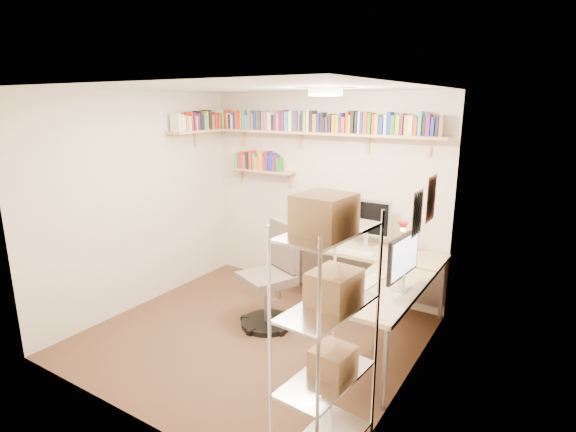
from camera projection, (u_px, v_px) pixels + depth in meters
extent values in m
plane|color=#3F2D1B|center=(252.00, 335.00, 4.71)|extent=(3.20, 3.20, 0.00)
cube|color=beige|center=(322.00, 195.00, 5.63)|extent=(3.20, 0.04, 2.50)
cube|color=beige|center=(140.00, 202.00, 5.22)|extent=(0.04, 3.00, 2.50)
cube|color=beige|center=(411.00, 248.00, 3.58)|extent=(0.04, 3.00, 2.50)
cube|color=beige|center=(123.00, 266.00, 3.17)|extent=(3.20, 0.04, 2.50)
cube|color=silver|center=(247.00, 88.00, 4.09)|extent=(3.20, 3.00, 0.04)
cube|color=white|center=(431.00, 199.00, 3.96)|extent=(0.01, 0.30, 0.42)
cube|color=white|center=(418.00, 213.00, 3.64)|extent=(0.01, 0.28, 0.38)
cylinder|color=#FFEAC6|center=(325.00, 92.00, 3.91)|extent=(0.30, 0.30, 0.06)
cube|color=tan|center=(318.00, 133.00, 5.34)|extent=(3.05, 0.25, 0.03)
cube|color=tan|center=(201.00, 131.00, 5.75)|extent=(0.25, 1.00, 0.03)
cube|color=tan|center=(262.00, 171.00, 5.93)|extent=(0.95, 0.20, 0.02)
cube|color=tan|center=(242.00, 135.00, 6.03)|extent=(0.03, 0.20, 0.20)
cube|color=tan|center=(299.00, 138.00, 5.56)|extent=(0.03, 0.20, 0.20)
cube|color=tan|center=(367.00, 141.00, 5.10)|extent=(0.03, 0.20, 0.20)
cube|color=tan|center=(429.00, 144.00, 4.74)|extent=(0.03, 0.20, 0.20)
cube|color=teal|center=(222.00, 120.00, 6.07)|extent=(0.02, 0.11, 0.21)
cube|color=#267326|center=(225.00, 120.00, 6.04)|extent=(0.03, 0.11, 0.22)
cube|color=red|center=(227.00, 119.00, 6.02)|extent=(0.04, 0.11, 0.24)
cube|color=white|center=(230.00, 121.00, 6.00)|extent=(0.03, 0.11, 0.20)
cube|color=black|center=(232.00, 121.00, 5.98)|extent=(0.03, 0.14, 0.18)
cube|color=white|center=(234.00, 122.00, 5.97)|extent=(0.02, 0.13, 0.18)
cube|color=navy|center=(237.00, 121.00, 5.94)|extent=(0.02, 0.12, 0.21)
cube|color=red|center=(239.00, 120.00, 5.92)|extent=(0.04, 0.14, 0.24)
cube|color=red|center=(241.00, 121.00, 5.90)|extent=(0.03, 0.12, 0.21)
cube|color=orange|center=(243.00, 120.00, 5.88)|extent=(0.02, 0.13, 0.24)
cube|color=teal|center=(246.00, 120.00, 5.86)|extent=(0.03, 0.12, 0.24)
cube|color=teal|center=(249.00, 122.00, 5.84)|extent=(0.04, 0.13, 0.18)
cube|color=#83685F|center=(251.00, 120.00, 5.81)|extent=(0.04, 0.13, 0.24)
cube|color=#83685F|center=(255.00, 122.00, 5.79)|extent=(0.03, 0.13, 0.20)
cube|color=navy|center=(257.00, 120.00, 5.76)|extent=(0.03, 0.12, 0.23)
cube|color=#267326|center=(260.00, 121.00, 5.74)|extent=(0.03, 0.14, 0.23)
cube|color=#641A53|center=(262.00, 121.00, 5.73)|extent=(0.02, 0.13, 0.22)
cube|color=#83685F|center=(265.00, 120.00, 5.70)|extent=(0.04, 0.13, 0.24)
cube|color=#83685F|center=(268.00, 121.00, 5.68)|extent=(0.04, 0.15, 0.22)
cube|color=white|center=(272.00, 121.00, 5.65)|extent=(0.04, 0.12, 0.22)
cube|color=black|center=(274.00, 123.00, 5.63)|extent=(0.02, 0.12, 0.19)
cube|color=#641A53|center=(277.00, 122.00, 5.61)|extent=(0.04, 0.11, 0.19)
cube|color=gold|center=(280.00, 122.00, 5.59)|extent=(0.03, 0.13, 0.20)
cube|color=#641A53|center=(283.00, 120.00, 5.56)|extent=(0.04, 0.15, 0.25)
cube|color=#641A53|center=(285.00, 120.00, 5.54)|extent=(0.04, 0.14, 0.25)
cube|color=teal|center=(289.00, 121.00, 5.52)|extent=(0.04, 0.15, 0.23)
cube|color=white|center=(292.00, 121.00, 5.49)|extent=(0.04, 0.13, 0.24)
cube|color=#267326|center=(296.00, 121.00, 5.47)|extent=(0.03, 0.14, 0.24)
cube|color=#641A53|center=(298.00, 121.00, 5.45)|extent=(0.04, 0.15, 0.24)
cube|color=teal|center=(301.00, 121.00, 5.43)|extent=(0.02, 0.12, 0.25)
cube|color=black|center=(304.00, 123.00, 5.41)|extent=(0.04, 0.14, 0.20)
cube|color=gold|center=(307.00, 121.00, 5.38)|extent=(0.03, 0.15, 0.23)
cube|color=white|center=(310.00, 121.00, 5.36)|extent=(0.03, 0.15, 0.25)
cube|color=black|center=(313.00, 121.00, 5.34)|extent=(0.04, 0.14, 0.25)
cube|color=orange|center=(317.00, 123.00, 5.32)|extent=(0.04, 0.13, 0.21)
cube|color=navy|center=(320.00, 122.00, 5.30)|extent=(0.02, 0.12, 0.22)
cube|color=black|center=(323.00, 122.00, 5.27)|extent=(0.04, 0.11, 0.23)
cube|color=black|center=(326.00, 125.00, 5.26)|extent=(0.03, 0.13, 0.17)
cube|color=#641A53|center=(328.00, 124.00, 5.24)|extent=(0.02, 0.13, 0.18)
cube|color=black|center=(332.00, 123.00, 5.22)|extent=(0.04, 0.15, 0.21)
cube|color=orange|center=(336.00, 124.00, 5.19)|extent=(0.04, 0.14, 0.20)
cube|color=orange|center=(339.00, 124.00, 5.17)|extent=(0.04, 0.13, 0.20)
cube|color=navy|center=(342.00, 123.00, 5.15)|extent=(0.02, 0.13, 0.23)
cube|color=red|center=(345.00, 125.00, 5.13)|extent=(0.04, 0.15, 0.18)
cube|color=red|center=(349.00, 122.00, 5.10)|extent=(0.03, 0.13, 0.25)
cube|color=gold|center=(351.00, 124.00, 5.09)|extent=(0.03, 0.14, 0.20)
cube|color=black|center=(355.00, 122.00, 5.07)|extent=(0.03, 0.15, 0.25)
cube|color=black|center=(358.00, 122.00, 5.05)|extent=(0.03, 0.13, 0.24)
cube|color=white|center=(360.00, 122.00, 5.03)|extent=(0.02, 0.11, 0.24)
cube|color=navy|center=(363.00, 123.00, 5.02)|extent=(0.03, 0.11, 0.23)
cube|color=red|center=(367.00, 123.00, 4.99)|extent=(0.04, 0.13, 0.24)
cube|color=#267326|center=(371.00, 123.00, 4.97)|extent=(0.04, 0.15, 0.23)
cube|color=red|center=(375.00, 124.00, 4.94)|extent=(0.03, 0.12, 0.21)
cube|color=gold|center=(378.00, 124.00, 4.92)|extent=(0.03, 0.14, 0.21)
cube|color=navy|center=(382.00, 125.00, 4.90)|extent=(0.04, 0.14, 0.19)
cube|color=white|center=(386.00, 125.00, 4.88)|extent=(0.03, 0.11, 0.21)
cube|color=navy|center=(390.00, 123.00, 4.85)|extent=(0.04, 0.13, 0.24)
cube|color=#267326|center=(394.00, 125.00, 4.83)|extent=(0.04, 0.14, 0.21)
cube|color=gold|center=(399.00, 125.00, 4.81)|extent=(0.04, 0.11, 0.21)
cube|color=#641A53|center=(403.00, 124.00, 4.78)|extent=(0.03, 0.15, 0.23)
cube|color=gold|center=(408.00, 125.00, 4.76)|extent=(0.04, 0.14, 0.21)
cube|color=white|center=(412.00, 125.00, 4.73)|extent=(0.04, 0.15, 0.20)
cube|color=red|center=(417.00, 126.00, 4.71)|extent=(0.04, 0.14, 0.19)
cube|color=teal|center=(421.00, 124.00, 4.68)|extent=(0.04, 0.13, 0.25)
cube|color=black|center=(425.00, 126.00, 4.66)|extent=(0.03, 0.12, 0.20)
cube|color=#641A53|center=(429.00, 125.00, 4.64)|extent=(0.04, 0.12, 0.23)
cube|color=navy|center=(434.00, 127.00, 4.62)|extent=(0.03, 0.13, 0.19)
cube|color=black|center=(438.00, 126.00, 4.59)|extent=(0.03, 0.13, 0.21)
cube|color=#83685F|center=(442.00, 126.00, 4.57)|extent=(0.04, 0.12, 0.22)
cube|color=white|center=(176.00, 122.00, 5.37)|extent=(0.15, 0.04, 0.21)
cube|color=white|center=(179.00, 123.00, 5.41)|extent=(0.14, 0.04, 0.20)
cube|color=white|center=(182.00, 123.00, 5.45)|extent=(0.12, 0.03, 0.19)
cube|color=orange|center=(184.00, 123.00, 5.49)|extent=(0.12, 0.04, 0.18)
cube|color=white|center=(187.00, 124.00, 5.53)|extent=(0.12, 0.04, 0.17)
cube|color=red|center=(189.00, 121.00, 5.55)|extent=(0.12, 0.03, 0.23)
cube|color=#641A53|center=(191.00, 121.00, 5.59)|extent=(0.15, 0.03, 0.22)
cube|color=white|center=(193.00, 123.00, 5.62)|extent=(0.12, 0.03, 0.18)
cube|color=#641A53|center=(195.00, 122.00, 5.65)|extent=(0.13, 0.03, 0.21)
cube|color=black|center=(197.00, 120.00, 5.67)|extent=(0.14, 0.03, 0.24)
cube|color=black|center=(199.00, 123.00, 5.71)|extent=(0.14, 0.03, 0.18)
cube|color=teal|center=(202.00, 122.00, 5.74)|extent=(0.13, 0.04, 0.20)
cube|color=gold|center=(204.00, 120.00, 5.77)|extent=(0.13, 0.04, 0.23)
cube|color=black|center=(207.00, 120.00, 5.81)|extent=(0.14, 0.04, 0.25)
cube|color=orange|center=(209.00, 122.00, 5.86)|extent=(0.14, 0.03, 0.19)
cube|color=#641A53|center=(211.00, 122.00, 5.89)|extent=(0.12, 0.03, 0.18)
cube|color=red|center=(213.00, 121.00, 5.92)|extent=(0.12, 0.03, 0.21)
cube|color=red|center=(216.00, 121.00, 5.96)|extent=(0.15, 0.03, 0.19)
cube|color=#267326|center=(218.00, 121.00, 6.00)|extent=(0.12, 0.04, 0.20)
cube|color=white|center=(220.00, 119.00, 6.03)|extent=(0.13, 0.03, 0.24)
cube|color=#83685F|center=(222.00, 120.00, 6.06)|extent=(0.12, 0.04, 0.22)
cube|color=gold|center=(236.00, 160.00, 6.11)|extent=(0.02, 0.13, 0.20)
cube|color=teal|center=(239.00, 160.00, 6.09)|extent=(0.04, 0.12, 0.19)
cube|color=red|center=(241.00, 160.00, 6.07)|extent=(0.03, 0.12, 0.22)
cube|color=red|center=(244.00, 160.00, 6.04)|extent=(0.04, 0.12, 0.22)
cube|color=#83685F|center=(247.00, 161.00, 6.02)|extent=(0.03, 0.15, 0.19)
cube|color=black|center=(249.00, 160.00, 6.00)|extent=(0.04, 0.13, 0.23)
cube|color=red|center=(253.00, 160.00, 5.97)|extent=(0.04, 0.13, 0.25)
cube|color=teal|center=(256.00, 161.00, 5.95)|extent=(0.03, 0.11, 0.21)
cube|color=orange|center=(259.00, 163.00, 5.92)|extent=(0.04, 0.15, 0.17)
cube|color=orange|center=(262.00, 160.00, 5.89)|extent=(0.03, 0.13, 0.25)
cube|color=gold|center=(264.00, 161.00, 5.88)|extent=(0.03, 0.15, 0.23)
cube|color=red|center=(266.00, 163.00, 5.86)|extent=(0.03, 0.14, 0.18)
cube|color=#641A53|center=(269.00, 161.00, 5.83)|extent=(0.04, 0.14, 0.25)
cube|color=navy|center=(271.00, 163.00, 5.82)|extent=(0.03, 0.13, 0.21)
cube|color=navy|center=(273.00, 162.00, 5.80)|extent=(0.03, 0.12, 0.23)
cube|color=#641A53|center=(276.00, 163.00, 5.78)|extent=(0.04, 0.12, 0.21)
cube|color=#267326|center=(279.00, 165.00, 5.76)|extent=(0.03, 0.13, 0.18)
cube|color=#CCB084|center=(358.00, 249.00, 5.16)|extent=(1.94, 0.61, 0.04)
cube|color=#CCB084|center=(384.00, 290.00, 4.04)|extent=(0.61, 1.33, 0.04)
cylinder|color=gray|center=(279.00, 271.00, 5.52)|extent=(0.04, 0.04, 0.71)
cylinder|color=gray|center=(300.00, 259.00, 5.94)|extent=(0.04, 0.04, 0.71)
cylinder|color=gray|center=(442.00, 289.00, 4.99)|extent=(0.04, 0.04, 0.71)
cylinder|color=gray|center=(326.00, 350.00, 3.76)|extent=(0.04, 0.04, 0.71)
cylinder|color=gray|center=(384.00, 369.00, 3.50)|extent=(0.04, 0.04, 0.71)
cube|color=gray|center=(366.00, 269.00, 5.46)|extent=(1.84, 0.02, 0.56)
cube|color=silver|center=(367.00, 218.00, 5.15)|extent=(0.56, 0.03, 0.43)
cube|color=black|center=(367.00, 218.00, 5.13)|extent=(0.51, 0.00, 0.37)
cube|color=black|center=(317.00, 214.00, 5.50)|extent=(0.45, 0.03, 0.35)
cube|color=black|center=(403.00, 256.00, 3.93)|extent=(0.03, 0.59, 0.39)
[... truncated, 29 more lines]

